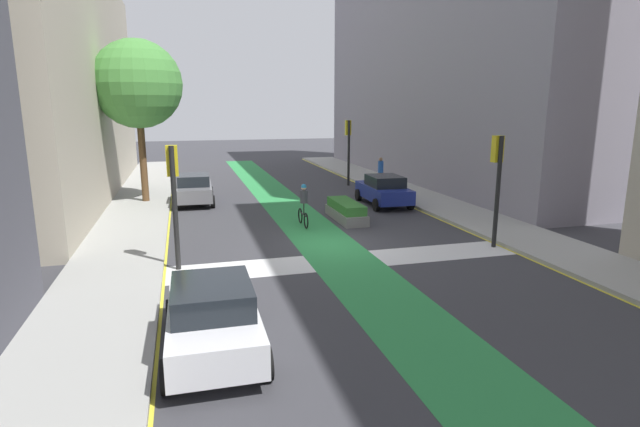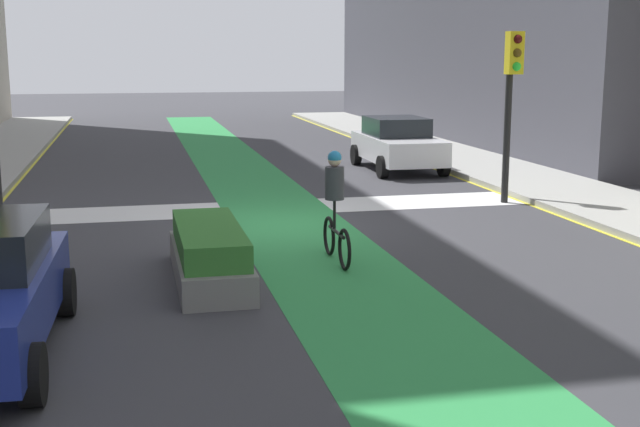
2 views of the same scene
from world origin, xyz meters
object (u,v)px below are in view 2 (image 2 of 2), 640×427
at_px(cyclist_in_lane, 335,204).
at_px(median_planter, 209,254).
at_px(car_white_left_near, 397,143).
at_px(traffic_signal_near_left, 512,84).

height_order(cyclist_in_lane, median_planter, cyclist_in_lane).
relative_size(car_white_left_near, cyclist_in_lane, 2.27).
distance_m(car_white_left_near, median_planter, 12.93).
height_order(car_white_left_near, median_planter, car_white_left_near).
relative_size(traffic_signal_near_left, median_planter, 1.18).
bearing_deg(cyclist_in_lane, median_planter, 18.26).
height_order(car_white_left_near, cyclist_in_lane, cyclist_in_lane).
bearing_deg(cyclist_in_lane, car_white_left_near, -113.22).
relative_size(cyclist_in_lane, median_planter, 0.56).
distance_m(traffic_signal_near_left, car_white_left_near, 6.29).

